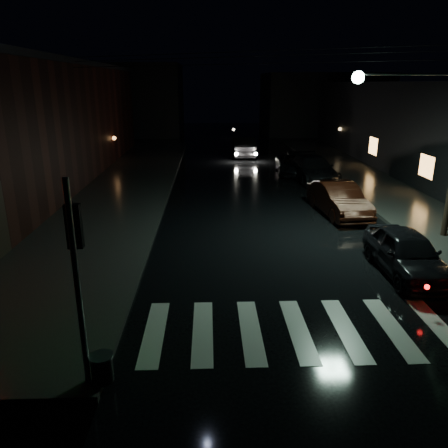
{
  "coord_description": "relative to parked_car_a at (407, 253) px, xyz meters",
  "views": [
    {
      "loc": [
        0.19,
        -9.04,
        5.92
      ],
      "look_at": [
        0.67,
        4.26,
        1.6
      ],
      "focal_mm": 35.0,
      "sensor_mm": 36.0,
      "label": 1
    }
  ],
  "objects": [
    {
      "name": "parked_car_c",
      "position": [
        0.19,
        13.97,
        0.07
      ],
      "size": [
        2.68,
        5.6,
        1.57
      ],
      "primitive_type": "imported",
      "rotation": [
        0.0,
        0.0,
        0.09
      ],
      "color": "black",
      "rests_on": "ground"
    },
    {
      "name": "signal_pole_corner",
      "position": [
        -8.66,
        -5.22,
        0.82
      ],
      "size": [
        0.68,
        0.61,
        4.2
      ],
      "color": "slate",
      "rests_on": "ground"
    },
    {
      "name": "parked_car_d",
      "position": [
        -0.56,
        16.41,
        -0.05
      ],
      "size": [
        2.57,
        4.96,
        1.34
      ],
      "primitive_type": "imported",
      "rotation": [
        0.0,
        0.0,
        -0.08
      ],
      "color": "black",
      "rests_on": "ground"
    },
    {
      "name": "building_far_right",
      "position": [
        7.48,
        41.24,
        2.78
      ],
      "size": [
        14.0,
        10.0,
        7.0
      ],
      "primitive_type": "cube",
      "color": "black",
      "rests_on": "ground"
    },
    {
      "name": "sidewalk_left",
      "position": [
        -11.52,
        10.24,
        -0.64
      ],
      "size": [
        6.0,
        44.0,
        0.15
      ],
      "primitive_type": "cube",
      "color": "#282826",
      "rests_on": "ground"
    },
    {
      "name": "oncoming_car",
      "position": [
        -3.41,
        23.87,
        0.11
      ],
      "size": [
        1.77,
        5.02,
        1.65
      ],
      "primitive_type": "imported",
      "rotation": [
        0.0,
        0.0,
        3.15
      ],
      "color": "black",
      "rests_on": "ground"
    },
    {
      "name": "sidewalk_right",
      "position": [
        3.48,
        10.24,
        -0.64
      ],
      "size": [
        4.0,
        44.0,
        0.15
      ],
      "primitive_type": "cube",
      "color": "#282826",
      "rests_on": "ground"
    },
    {
      "name": "parked_car_a",
      "position": [
        0.0,
        0.0,
        0.0
      ],
      "size": [
        1.7,
        4.22,
        1.44
      ],
      "primitive_type": "imported",
      "rotation": [
        0.0,
        0.0,
        -0.0
      ],
      "color": "black",
      "rests_on": "ground"
    },
    {
      "name": "building_far_left",
      "position": [
        -16.52,
        41.24,
        3.28
      ],
      "size": [
        14.0,
        10.0,
        8.0
      ],
      "primitive_type": "cube",
      "color": "black",
      "rests_on": "ground"
    },
    {
      "name": "parked_car_b",
      "position": [
        -0.29,
        6.64,
        0.04
      ],
      "size": [
        2.05,
        4.74,
        1.52
      ],
      "primitive_type": "imported",
      "rotation": [
        0.0,
        0.0,
        0.1
      ],
      "color": "black",
      "rests_on": "ground"
    },
    {
      "name": "crosswalk",
      "position": [
        -3.52,
        -3.26,
        -0.71
      ],
      "size": [
        9.0,
        3.0,
        0.01
      ],
      "primitive_type": "cube",
      "color": "beige",
      "rests_on": "ground"
    },
    {
      "name": "ground",
      "position": [
        -6.52,
        -3.76,
        -0.72
      ],
      "size": [
        120.0,
        120.0,
        0.0
      ],
      "primitive_type": "plane",
      "color": "black",
      "rests_on": "ground"
    },
    {
      "name": "utility_pole",
      "position": [
        2.31,
        3.24,
        3.88
      ],
      "size": [
        4.92,
        0.44,
        8.0
      ],
      "color": "black",
      "rests_on": "ground"
    }
  ]
}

